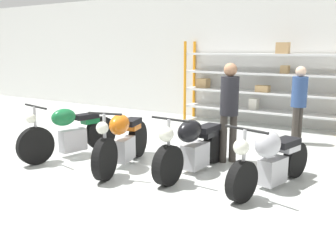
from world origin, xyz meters
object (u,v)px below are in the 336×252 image
Objects in this scene: motorcycle_green at (70,133)px; motorcycle_black at (193,146)px; shelving_rack at (257,83)px; motorcycle_orange at (123,141)px; person_near_rack at (299,99)px; motorcycle_silver at (271,160)px; person_browsing at (229,104)px.

motorcycle_black is at bearing 111.03° from motorcycle_green.
motorcycle_green is 2.45m from motorcycle_black.
shelving_rack is 2.08× the size of motorcycle_orange.
motorcycle_silver is at bearing 109.53° from person_near_rack.
motorcycle_orange is at bearing 102.15° from motorcycle_green.
person_browsing is at bearing 116.76° from motorcycle_orange.
motorcycle_green is at bearing -77.11° from motorcycle_black.
shelving_rack is 2.02× the size of motorcycle_black.
motorcycle_orange is (-0.73, -4.68, -0.66)m from shelving_rack.
motorcycle_black is at bearing 84.49° from person_near_rack.
person_browsing is at bearing -116.17° from motorcycle_silver.
motorcycle_black reaches higher than motorcycle_silver.
shelving_rack is 2.35× the size of person_browsing.
motorcycle_black is at bearing -84.29° from shelving_rack.
motorcycle_black is (2.42, 0.39, -0.01)m from motorcycle_green.
motorcycle_green is 1.03× the size of motorcycle_orange.
person_near_rack is (2.14, 3.25, 0.50)m from motorcycle_orange.
motorcycle_green is at bearing -104.37° from motorcycle_orange.
motorcycle_orange is 3.93m from person_near_rack.
motorcycle_orange is 1.97m from person_browsing.
motorcycle_orange is 1.21× the size of person_near_rack.
motorcycle_orange is 1.01× the size of motorcycle_silver.
motorcycle_orange reaches higher than motorcycle_green.
motorcycle_orange is at bearing 69.99° from person_near_rack.
motorcycle_orange is at bearing -98.89° from shelving_rack.
person_browsing is at bearing -78.81° from shelving_rack.
shelving_rack reaches higher than motorcycle_black.
motorcycle_black is 1.29m from motorcycle_silver.
motorcycle_green is 1.00× the size of motorcycle_black.
shelving_rack is 2.52× the size of person_near_rack.
motorcycle_silver is 1.20× the size of person_near_rack.
motorcycle_orange is 1.13× the size of person_browsing.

